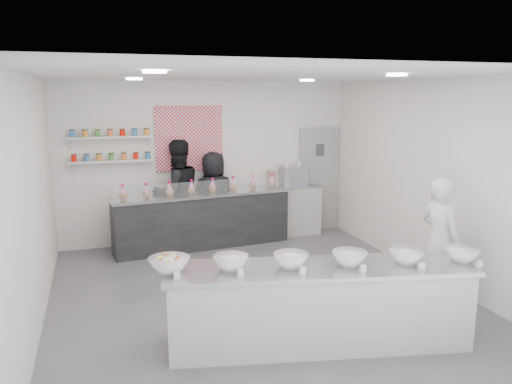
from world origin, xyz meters
TOP-DOWN VIEW (x-y plane):
  - floor at (0.00, 0.00)m, footprint 6.00×6.00m
  - ceiling at (0.00, 0.00)m, footprint 6.00×6.00m
  - back_wall at (0.00, 3.00)m, footprint 5.50×0.00m
  - left_wall at (-2.75, 0.00)m, footprint 0.00×6.00m
  - right_wall at (2.75, 0.00)m, footprint 0.00×6.00m
  - back_door at (2.30, 2.97)m, footprint 0.88×0.04m
  - pattern_panel at (-0.35, 2.98)m, footprint 1.25×0.03m
  - jar_shelf_lower at (-1.75, 2.90)m, footprint 1.45×0.22m
  - jar_shelf_upper at (-1.75, 2.90)m, footprint 1.45×0.22m
  - preserve_jars at (-1.75, 2.88)m, footprint 1.45×0.10m
  - downlight_0 at (-1.40, -1.00)m, footprint 0.24×0.24m
  - downlight_1 at (1.40, -1.00)m, footprint 0.24×0.24m
  - downlight_2 at (-1.40, 1.60)m, footprint 0.24×0.24m
  - downlight_3 at (1.40, 1.60)m, footprint 0.24×0.24m
  - prep_counter at (0.24, -1.49)m, footprint 3.46×1.44m
  - back_bar at (-0.22, 2.49)m, footprint 3.29×0.95m
  - sneeze_guard at (-0.19, 2.21)m, footprint 3.18×0.37m
  - espresso_ledge at (1.55, 2.78)m, footprint 1.31×0.42m
  - espresso_machine at (1.65, 2.78)m, footprint 0.49×0.34m
  - cup_stacks at (1.23, 2.78)m, footprint 0.24×0.24m
  - prep_bowls at (0.24, -1.49)m, footprint 3.66×1.22m
  - label_cards at (0.35, -1.99)m, footprint 3.31×0.04m
  - cookie_bags at (-0.22, 2.49)m, footprint 2.94×0.46m
  - woman_prep at (2.27, -0.89)m, footprint 0.50×0.68m
  - staff_left at (-0.64, 2.74)m, footprint 1.12×0.97m
  - staff_right at (0.04, 2.74)m, footprint 0.86×0.58m

SIDE VIEW (x-z plane):
  - floor at x=0.00m, z-range 0.00..0.00m
  - prep_counter at x=0.24m, z-range 0.00..0.92m
  - espresso_ledge at x=1.55m, z-range 0.00..0.97m
  - back_bar at x=-0.22m, z-range 0.00..1.01m
  - woman_prep at x=2.27m, z-range 0.00..1.71m
  - staff_right at x=0.04m, z-range 0.00..1.72m
  - label_cards at x=0.35m, z-range 0.92..0.99m
  - staff_left at x=-0.64m, z-range 0.00..1.96m
  - prep_bowls at x=0.24m, z-range 0.92..1.07m
  - back_door at x=2.30m, z-range 0.00..2.10m
  - cookie_bags at x=-0.22m, z-range 1.01..1.27m
  - cup_stacks at x=1.23m, z-range 0.97..1.31m
  - sneeze_guard at x=-0.19m, z-range 1.01..1.28m
  - espresso_machine at x=1.65m, z-range 0.97..1.35m
  - back_wall at x=0.00m, z-range -1.25..4.25m
  - left_wall at x=-2.75m, z-range -1.50..4.50m
  - right_wall at x=2.75m, z-range -1.50..4.50m
  - jar_shelf_lower at x=-1.75m, z-range 1.58..1.62m
  - preserve_jars at x=-1.75m, z-range 1.60..2.16m
  - pattern_panel at x=-0.35m, z-range 1.35..2.55m
  - jar_shelf_upper at x=-1.75m, z-range 2.00..2.04m
  - downlight_0 at x=-1.40m, z-range 2.97..2.99m
  - downlight_1 at x=1.40m, z-range 2.97..2.99m
  - downlight_2 at x=-1.40m, z-range 2.97..2.99m
  - downlight_3 at x=1.40m, z-range 2.97..2.99m
  - ceiling at x=0.00m, z-range 3.00..3.00m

